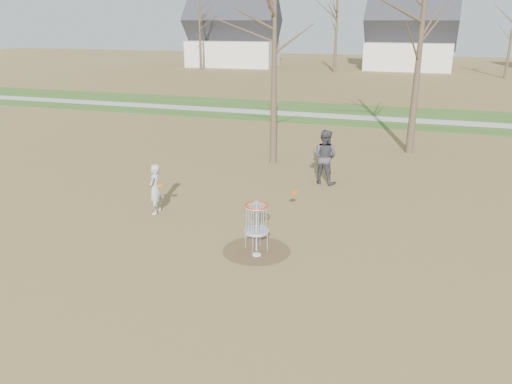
% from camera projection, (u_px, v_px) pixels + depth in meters
% --- Properties ---
extents(ground, '(160.00, 160.00, 0.00)m').
position_uv_depth(ground, '(256.00, 251.00, 13.17)').
color(ground, brown).
rests_on(ground, ground).
extents(green_band, '(160.00, 8.00, 0.01)m').
position_uv_depth(green_band, '(357.00, 115.00, 32.04)').
color(green_band, '#2D5119').
rests_on(green_band, ground).
extents(footpath, '(160.00, 1.50, 0.01)m').
position_uv_depth(footpath, '(355.00, 117.00, 31.14)').
color(footpath, '#9E9E99').
rests_on(footpath, green_band).
extents(dirt_circle, '(1.80, 1.80, 0.01)m').
position_uv_depth(dirt_circle, '(256.00, 251.00, 13.16)').
color(dirt_circle, '#47331E').
rests_on(dirt_circle, ground).
extents(player_standing, '(0.43, 0.61, 1.59)m').
position_uv_depth(player_standing, '(155.00, 189.00, 15.48)').
color(player_standing, '#A6A6A6').
rests_on(player_standing, ground).
extents(player_throwing, '(1.13, 0.97, 2.02)m').
position_uv_depth(player_throwing, '(324.00, 157.00, 18.33)').
color(player_throwing, '#3B3A40').
rests_on(player_throwing, ground).
extents(disc_grounded, '(0.22, 0.22, 0.02)m').
position_uv_depth(disc_grounded, '(257.00, 255.00, 12.91)').
color(disc_grounded, silver).
rests_on(disc_grounded, dirt_circle).
extents(discs_in_play, '(4.17, 1.32, 0.22)m').
position_uv_depth(discs_in_play, '(230.00, 189.00, 15.11)').
color(discs_in_play, '#F0560C').
rests_on(discs_in_play, ground).
extents(disc_golf_basket, '(0.64, 0.64, 1.35)m').
position_uv_depth(disc_golf_basket, '(256.00, 219.00, 12.87)').
color(disc_golf_basket, '#9EA3AD').
rests_on(disc_golf_basket, ground).
extents(bare_trees, '(52.62, 44.98, 9.00)m').
position_uv_depth(bare_trees, '(403.00, 25.00, 43.07)').
color(bare_trees, '#382B1E').
rests_on(bare_trees, ground).
extents(houses_row, '(56.51, 10.01, 7.26)m').
position_uv_depth(houses_row, '(431.00, 40.00, 58.00)').
color(houses_row, silver).
rests_on(houses_row, ground).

